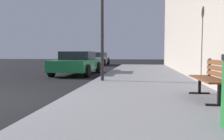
# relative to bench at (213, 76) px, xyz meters

# --- Properties ---
(sidewalk) EXTENTS (4.00, 32.00, 0.15)m
(sidewalk) POSITION_rel_bench_xyz_m (-1.39, -0.41, -0.58)
(sidewalk) COLOR slate
(sidewalk) RESTS_ON ground_plane
(bench) EXTENTS (0.55, 1.57, 0.89)m
(bench) POSITION_rel_bench_xyz_m (0.00, 0.00, 0.00)
(bench) COLOR brown
(bench) RESTS_ON sidewalk
(street_lamp) EXTENTS (0.36, 0.36, 4.30)m
(street_lamp) POSITION_rel_bench_xyz_m (-3.02, 3.06, 2.43)
(street_lamp) COLOR black
(street_lamp) RESTS_ON sidewalk
(car_green) EXTENTS (2.04, 4.21, 1.27)m
(car_green) POSITION_rel_bench_xyz_m (-5.08, 6.77, -0.01)
(car_green) COLOR #196638
(car_green) RESTS_ON ground_plane
(car_silver) EXTENTS (1.97, 4.06, 1.27)m
(car_silver) POSITION_rel_bench_xyz_m (-5.92, 16.77, -0.01)
(car_silver) COLOR #B7B7BF
(car_silver) RESTS_ON ground_plane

